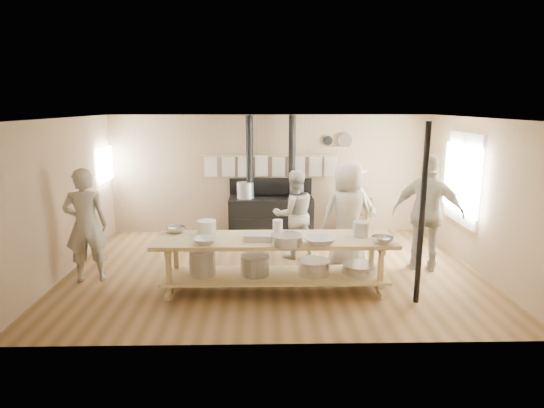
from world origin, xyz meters
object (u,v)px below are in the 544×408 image
Objects in this scene: cook_center at (347,215)px; roasting_pan at (258,237)px; cook_right at (428,213)px; cook_far_left at (86,225)px; prep_table at (274,259)px; cook_by_window at (350,200)px; cook_left at (294,214)px; stove at (271,213)px; chair at (361,226)px.

cook_center reaches higher than roasting_pan.
roasting_pan is at bearing 40.13° from cook_right.
cook_right is (5.64, 0.40, 0.07)m from cook_far_left.
roasting_pan is (-0.24, -0.10, 0.38)m from prep_table.
cook_right is 1.20× the size of cook_by_window.
cook_far_left reaches higher than cook_left.
stove is at bearing -151.92° from cook_far_left.
cook_by_window is at bearing -141.35° from chair.
roasting_pan is (-1.93, -2.87, 0.06)m from cook_by_window.
prep_table is at bearing 39.88° from cook_right.
cook_left is at bearing -119.79° from chair.
stove is at bearing -87.06° from cook_left.
cook_far_left is 2.18× the size of chair.
cook_right is at bearing -50.09° from chair.
prep_table is (-0.00, -3.02, -0.00)m from stove.
cook_by_window is (4.68, 2.28, -0.09)m from cook_far_left.
chair is at bearing 26.11° from cook_by_window.
cook_by_window is 3.46m from roasting_pan.
cook_left is (3.41, 1.10, -0.11)m from cook_far_left.
roasting_pan is (2.75, -0.59, -0.03)m from cook_far_left.
cook_center reaches higher than prep_table.
cook_left is (0.41, 1.59, 0.30)m from prep_table.
chair is at bearing -166.44° from cook_far_left.
stove reaches higher than roasting_pan.
cook_center is 0.93× the size of cook_right.
chair reaches higher than prep_table.
prep_table is at bearing 158.59° from cook_far_left.
cook_by_window is (-0.96, 1.88, -0.17)m from cook_right.
cook_right reaches higher than prep_table.
cook_far_left is 0.99× the size of cook_center.
cook_center is at bearing 38.83° from prep_table.
stove is 0.72× the size of prep_table.
stove reaches higher than cook_left.
cook_left is (0.41, -1.42, 0.30)m from stove.
prep_table is 3.48m from chair.
cook_far_left is 3.58m from cook_left.
stove is 1.58× the size of cook_left.
chair is at bearing -153.74° from cook_left.
prep_table is 0.46m from roasting_pan.
cook_left reaches higher than chair.
cook_left is 0.82× the size of cook_right.
chair is (-0.68, 1.97, -0.75)m from cook_right.
cook_by_window is at bearing -41.70° from cook_right.
cook_left is at bearing -73.90° from stove.
cook_by_window is 0.65m from chair.
cook_right is at bearing 18.98° from roasting_pan.
prep_table is 1.71m from cook_center.
cook_right reaches higher than cook_left.
cook_center is 2.19× the size of chair.
cook_center reaches higher than chair.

